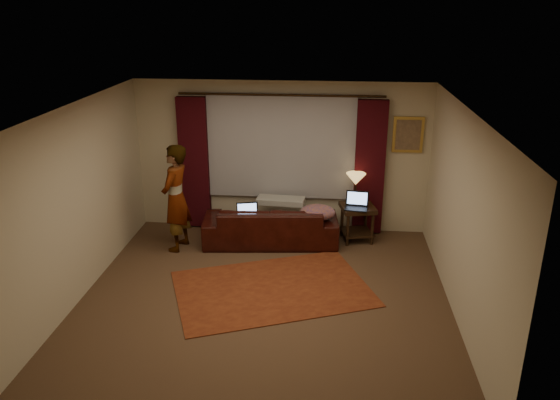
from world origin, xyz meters
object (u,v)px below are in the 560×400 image
object	(u,v)px
laptop_table	(356,201)
person	(176,198)
sofa	(271,218)
end_table	(357,223)
laptop_sofa	(248,213)
tiffany_lamp	(355,188)

from	to	relation	value
laptop_table	person	bearing A→B (deg)	-163.89
sofa	end_table	distance (m)	1.46
laptop_sofa	tiffany_lamp	xyz separation A→B (m)	(1.74, 0.50, 0.31)
tiffany_lamp	person	xyz separation A→B (m)	(-2.86, -0.71, -0.01)
tiffany_lamp	person	size ratio (longest dim) A/B	0.30
sofa	tiffany_lamp	bearing A→B (deg)	-171.34
end_table	laptop_table	world-z (taller)	laptop_table
laptop_table	person	size ratio (longest dim) A/B	0.23
laptop_sofa	person	bearing A→B (deg)	176.21
tiffany_lamp	person	world-z (taller)	person
laptop_sofa	tiffany_lamp	bearing A→B (deg)	1.30
sofa	laptop_sofa	bearing A→B (deg)	18.07
sofa	tiffany_lamp	xyz separation A→B (m)	(1.39, 0.35, 0.44)
end_table	person	size ratio (longest dim) A/B	0.36
person	tiffany_lamp	bearing A→B (deg)	114.04
sofa	tiffany_lamp	world-z (taller)	tiffany_lamp
end_table	sofa	bearing A→B (deg)	-171.10
person	laptop_sofa	bearing A→B (deg)	110.92
tiffany_lamp	person	distance (m)	2.95
end_table	person	distance (m)	3.02
laptop_sofa	laptop_table	bearing A→B (deg)	-7.39
laptop_sofa	person	size ratio (longest dim) A/B	0.22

